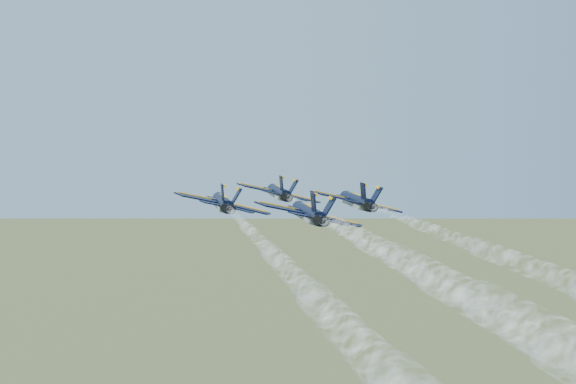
{
  "coord_description": "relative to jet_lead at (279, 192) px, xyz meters",
  "views": [
    {
      "loc": [
        -15.45,
        -108.81,
        110.95
      ],
      "look_at": [
        2.44,
        4.99,
        101.59
      ],
      "focal_mm": 55.0,
      "sensor_mm": 36.0,
      "label": 1
    }
  ],
  "objects": [
    {
      "name": "jet_left",
      "position": [
        -9.34,
        -14.45,
        0.0
      ],
      "size": [
        12.42,
        16.1,
        4.27
      ],
      "rotation": [
        0.0,
        0.23,
        0.01
      ],
      "color": "black"
    },
    {
      "name": "jet_right",
      "position": [
        7.98,
        -14.92,
        0.0
      ],
      "size": [
        12.42,
        16.1,
        4.27
      ],
      "rotation": [
        0.0,
        0.23,
        0.01
      ],
      "color": "black"
    },
    {
      "name": "jet_lead",
      "position": [
        0.0,
        0.0,
        0.0
      ],
      "size": [
        12.42,
        16.1,
        4.27
      ],
      "rotation": [
        0.0,
        0.23,
        0.01
      ],
      "color": "black"
    },
    {
      "name": "smoke_trail_lead",
      "position": [
        0.47,
        -67.74,
        0.03
      ],
      "size": [
        3.11,
        89.73,
        2.98
      ],
      "rotation": [
        0.0,
        0.23,
        0.01
      ],
      "color": "white"
    },
    {
      "name": "jet_slot",
      "position": [
        -0.85,
        -28.79,
        0.0
      ],
      "size": [
        12.42,
        16.1,
        4.27
      ],
      "rotation": [
        0.0,
        0.23,
        0.01
      ],
      "color": "black"
    },
    {
      "name": "smoke_trail_left",
      "position": [
        -8.87,
        -82.19,
        0.03
      ],
      "size": [
        3.11,
        89.73,
        2.98
      ],
      "rotation": [
        0.0,
        0.23,
        0.01
      ],
      "color": "white"
    }
  ]
}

